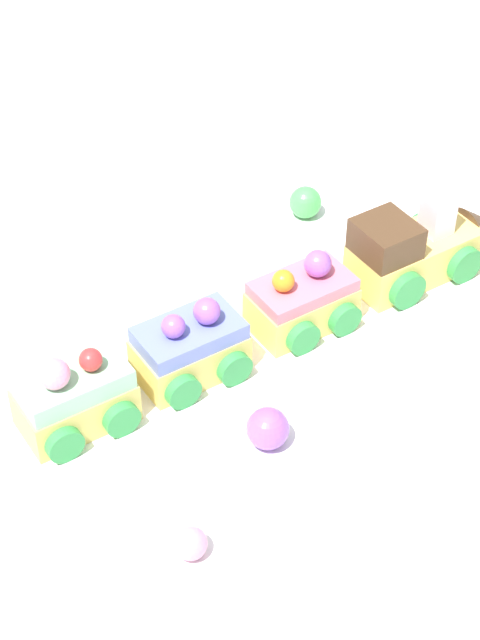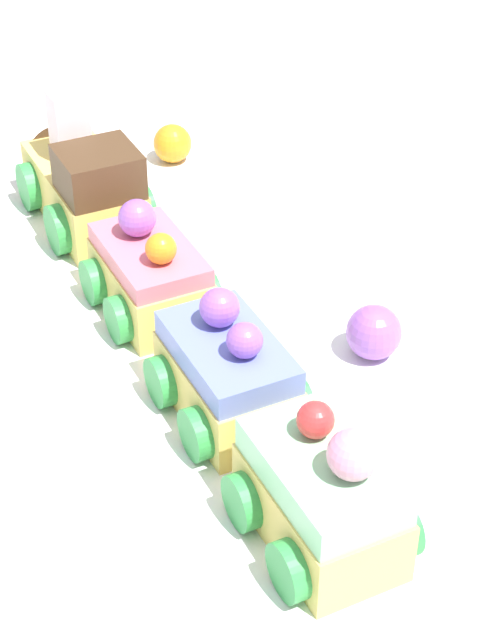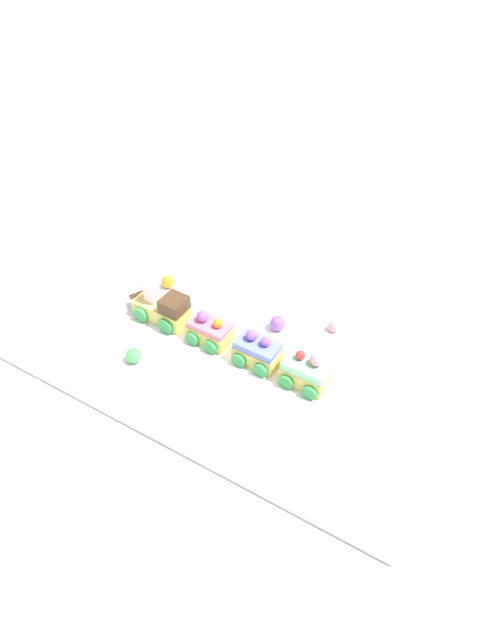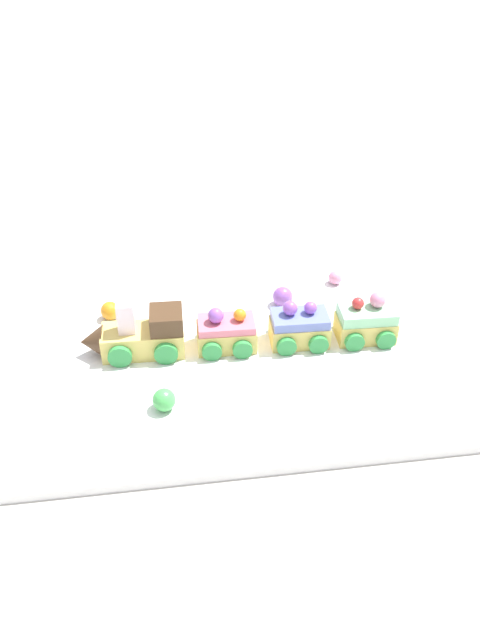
# 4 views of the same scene
# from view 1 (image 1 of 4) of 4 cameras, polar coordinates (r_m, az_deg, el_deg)

# --- Properties ---
(ground_plane) EXTENTS (10.00, 10.00, 0.00)m
(ground_plane) POSITION_cam_1_polar(r_m,az_deg,el_deg) (0.81, 2.76, -1.76)
(ground_plane) COLOR beige
(display_board) EXTENTS (0.78, 0.46, 0.01)m
(display_board) POSITION_cam_1_polar(r_m,az_deg,el_deg) (0.80, 2.77, -1.45)
(display_board) COLOR white
(display_board) RESTS_ON ground_plane
(cake_train_locomotive) EXTENTS (0.14, 0.07, 0.08)m
(cake_train_locomotive) POSITION_cam_1_polar(r_m,az_deg,el_deg) (0.86, 9.69, 3.89)
(cake_train_locomotive) COLOR #EACC66
(cake_train_locomotive) RESTS_ON display_board
(cake_car_strawberry) EXTENTS (0.08, 0.06, 0.06)m
(cake_car_strawberry) POSITION_cam_1_polar(r_m,az_deg,el_deg) (0.80, 3.34, 1.01)
(cake_car_strawberry) COLOR #EACC66
(cake_car_strawberry) RESTS_ON display_board
(cake_car_blueberry) EXTENTS (0.08, 0.06, 0.06)m
(cake_car_blueberry) POSITION_cam_1_polar(r_m,az_deg,el_deg) (0.76, -2.68, -1.53)
(cake_car_blueberry) COLOR #EACC66
(cake_car_blueberry) RESTS_ON display_board
(cake_car_mint) EXTENTS (0.08, 0.06, 0.07)m
(cake_car_mint) POSITION_cam_1_polar(r_m,az_deg,el_deg) (0.73, -8.83, -4.08)
(cake_car_mint) COLOR #EACC66
(cake_car_mint) RESTS_ON display_board
(gumball_pink) EXTENTS (0.02, 0.02, 0.02)m
(gumball_pink) POSITION_cam_1_polar(r_m,az_deg,el_deg) (0.66, -2.67, -11.81)
(gumball_pink) COLOR pink
(gumball_pink) RESTS_ON display_board
(gumball_purple) EXTENTS (0.03, 0.03, 0.03)m
(gumball_purple) POSITION_cam_1_polar(r_m,az_deg,el_deg) (0.72, 1.49, -5.80)
(gumball_purple) COLOR #9956C6
(gumball_purple) RESTS_ON display_board
(gumball_green) EXTENTS (0.03, 0.03, 0.03)m
(gumball_green) POSITION_cam_1_polar(r_m,az_deg,el_deg) (0.92, 3.51, 6.29)
(gumball_green) COLOR #4CBC56
(gumball_green) RESTS_ON display_board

